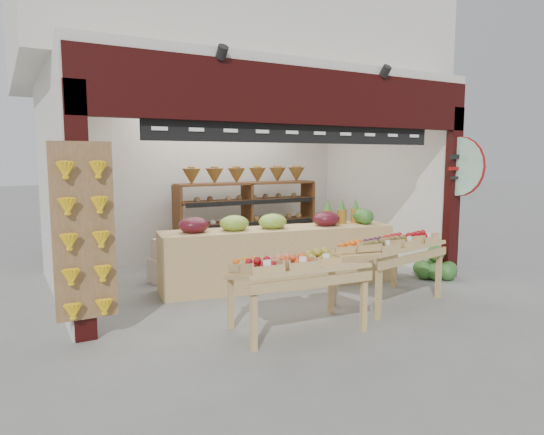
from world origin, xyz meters
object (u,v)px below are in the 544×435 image
Objects in this scene: refrigerator at (83,225)px; display_table_right at (388,247)px; back_shelving at (247,200)px; watermelon_pile at (435,267)px; mid_counter at (278,254)px; display_table_left at (288,268)px; cardboard_stack at (177,263)px.

display_table_right is at bearing -50.53° from refrigerator.
back_shelving is 1.65× the size of refrigerator.
watermelon_pile is at bearing -34.91° from refrigerator.
back_shelving is 2.02m from mid_counter.
refrigerator is 3.19m from mid_counter.
mid_counter is 1.89m from display_table_left.
mid_counter is (2.39, -2.08, -0.35)m from refrigerator.
cardboard_stack is 4.06m from watermelon_pile.
cardboard_stack is at bearing -40.73° from refrigerator.
display_table_right is 2.43× the size of watermelon_pile.
refrigerator is 2.50× the size of watermelon_pile.
refrigerator is 1.65m from cardboard_stack.
cardboard_stack is (-1.59, -0.72, -0.86)m from back_shelving.
cardboard_stack is 0.30× the size of mid_counter.
refrigerator is at bearing 112.31° from display_table_left.
back_shelving is at bearing 24.34° from cardboard_stack.
watermelon_pile is at bearing -54.10° from back_shelving.
refrigerator is at bearing 138.90° from mid_counter.
display_table_right is (1.70, 0.28, 0.03)m from display_table_left.
mid_counter is at bearing -44.83° from cardboard_stack.
refrigerator is 1.58× the size of cardboard_stack.
back_shelving is at bearing 70.03° from display_table_left.
mid_counter is at bearing -44.67° from refrigerator.
mid_counter reaches higher than cardboard_stack.
display_table_right is at bearing -159.77° from watermelon_pile.
refrigerator reaches higher than mid_counter.
display_table_right is (3.24, -3.47, -0.08)m from refrigerator.
refrigerator reaches higher than cardboard_stack.
display_table_right reaches higher than cardboard_stack.
mid_counter is 2.38× the size of display_table_left.
cardboard_stack is 3.28m from display_table_right.
display_table_right is (2.01, -2.54, 0.49)m from cardboard_stack.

